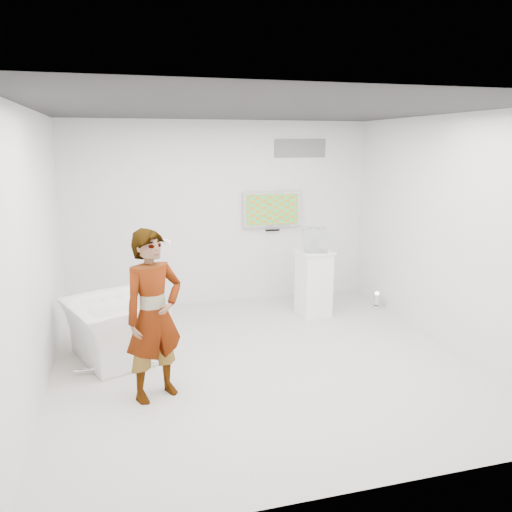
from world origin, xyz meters
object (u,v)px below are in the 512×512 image
tv (272,209)px  pedestal (314,283)px  floor_uplight (377,300)px  person (154,315)px  armchair (114,330)px

tv → pedestal: size_ratio=0.98×
pedestal → floor_uplight: (1.12, 0.01, -0.38)m
pedestal → floor_uplight: size_ratio=3.84×
person → pedestal: (2.56, 2.00, -0.39)m
tv → person: bearing=-126.0°
tv → pedestal: 1.50m
tv → armchair: (-2.62, -1.90, -1.17)m
person → floor_uplight: (3.68, 2.01, -0.77)m
armchair → pedestal: bearing=-95.2°
armchair → floor_uplight: bearing=-99.3°
armchair → pedestal: pedestal is taller
tv → armchair: size_ratio=0.87×
tv → person: (-2.19, -3.01, -0.65)m
person → pedestal: size_ratio=1.77×
person → armchair: bearing=84.5°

